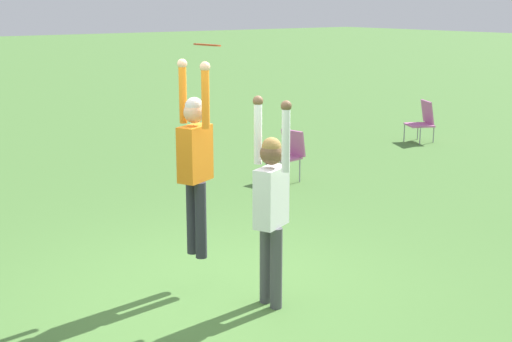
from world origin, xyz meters
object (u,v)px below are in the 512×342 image
Objects in this scene: camping_chair_1 at (423,119)px; person_jumping at (195,155)px; camping_chair_0 at (288,152)px; person_defending at (271,199)px; frisbee at (207,45)px.

person_jumping is at bearing 142.58° from camping_chair_1.
camping_chair_0 is 4.72m from camping_chair_1.
camping_chair_1 is (-4.01, 8.40, -0.96)m from person_jumping.
person_defending is 5.22m from camping_chair_0.
person_jumping is 0.96m from person_defending.
person_jumping is 0.98× the size of person_defending.
frisbee is 5.47m from camping_chair_0.
camping_chair_0 is (-3.89, 3.43, -0.61)m from person_defending.
frisbee reaches higher than person_jumping.
person_defending is (0.83, 0.35, -0.34)m from person_jumping.
person_jumping is 4.95m from camping_chair_0.
camping_chair_1 is at bearing -86.95° from camping_chair_0.
camping_chair_0 is (-3.06, 3.77, -0.95)m from person_jumping.
person_defending reaches higher than camping_chair_0.
person_defending is at bearing 130.12° from camping_chair_0.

